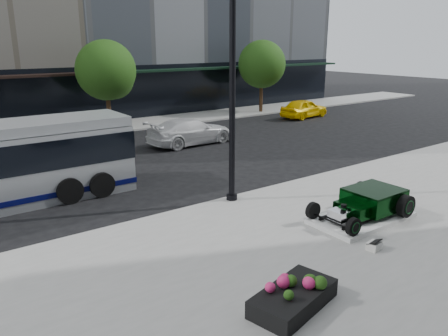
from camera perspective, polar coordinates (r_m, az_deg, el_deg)
ground at (r=18.10m, az=-2.20°, el=-2.07°), size 120.00×120.00×0.00m
sidewalk_far at (r=30.40m, az=-17.08°, el=4.85°), size 70.00×4.00×0.12m
street_trees at (r=29.45m, az=-14.93°, el=11.97°), size 29.80×3.80×5.70m
display_plinth at (r=14.85m, az=17.52°, el=-6.23°), size 3.40×1.80×0.15m
hot_rod at (r=14.93m, az=18.46°, el=-4.13°), size 3.22×2.00×0.81m
info_plaque at (r=12.94m, az=18.99°, el=-9.53°), size 0.44×0.36×0.31m
lamppost at (r=15.16m, az=1.08°, el=7.88°), size 0.40×0.40×7.26m
flower_planter at (r=9.94m, az=9.05°, el=-16.26°), size 2.26×1.48×0.67m
white_sedan at (r=25.03m, az=-4.40°, el=4.80°), size 5.21×2.27×1.49m
yellow_taxi at (r=34.46m, az=10.41°, el=7.68°), size 4.41×2.20×1.44m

